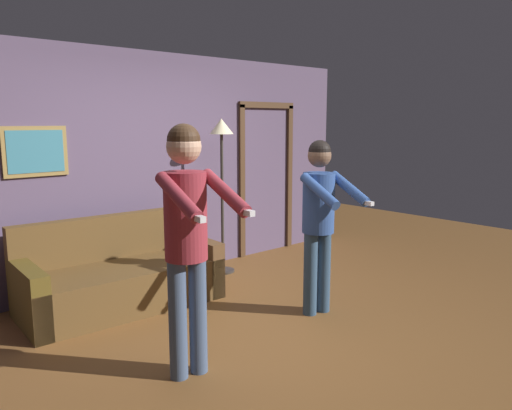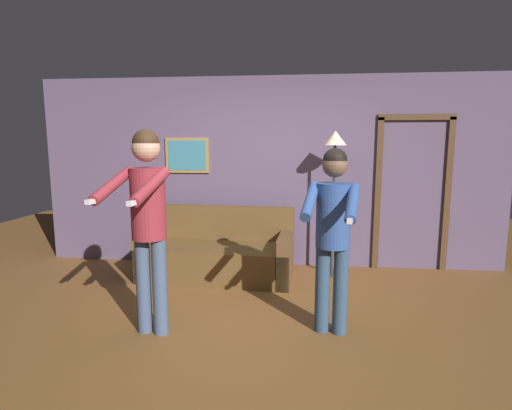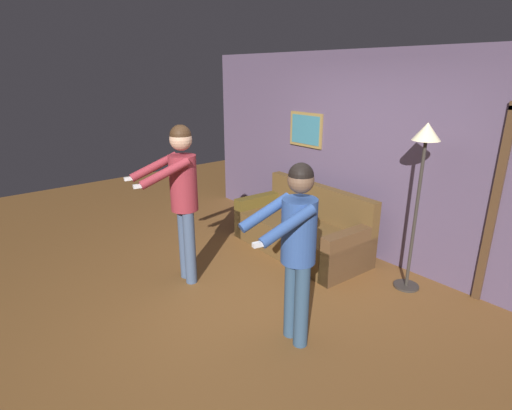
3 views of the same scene
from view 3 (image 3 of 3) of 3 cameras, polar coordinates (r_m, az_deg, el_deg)
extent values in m
plane|color=brown|center=(4.38, -0.66, -13.77)|extent=(12.00, 12.00, 0.00)
cube|color=#594862|center=(5.28, 16.35, 6.47)|extent=(6.40, 0.06, 2.60)
cube|color=olive|center=(5.90, 7.15, 10.63)|extent=(0.61, 0.02, 0.49)
cube|color=teal|center=(5.89, 7.06, 10.62)|extent=(0.53, 0.01, 0.41)
cube|color=#4C331E|center=(4.66, 30.79, -0.59)|extent=(0.08, 0.04, 2.04)
cube|color=brown|center=(5.46, 6.18, -4.48)|extent=(1.94, 0.95, 0.42)
cube|color=brown|center=(5.54, 9.04, 0.55)|extent=(1.90, 0.24, 0.45)
cube|color=brown|center=(6.05, 0.64, -1.20)|extent=(0.21, 0.86, 0.58)
cube|color=brown|center=(4.89, 13.15, -6.76)|extent=(0.21, 0.86, 0.58)
cylinder|color=#332D28|center=(4.96, 20.64, -10.73)|extent=(0.28, 0.28, 0.02)
cylinder|color=#332D28|center=(4.63, 21.81, -1.61)|extent=(0.04, 0.04, 1.65)
cone|color=#F9EAB7|center=(4.41, 23.25, 9.63)|extent=(0.28, 0.28, 0.18)
cylinder|color=#40526F|center=(4.76, -10.18, -5.35)|extent=(0.13, 0.13, 0.87)
cylinder|color=#40526F|center=(4.62, -9.43, -6.05)|extent=(0.13, 0.13, 0.87)
cylinder|color=maroon|center=(4.44, -10.33, 3.09)|extent=(0.30, 0.30, 0.62)
sphere|color=tan|center=(4.33, -10.70, 9.19)|extent=(0.24, 0.24, 0.24)
sphere|color=#382314|center=(4.33, -10.74, 9.74)|extent=(0.23, 0.23, 0.23)
cylinder|color=maroon|center=(4.47, -14.33, 5.34)|extent=(0.16, 0.55, 0.28)
cube|color=white|center=(4.42, -17.37, 3.66)|extent=(0.06, 0.15, 0.04)
cylinder|color=maroon|center=(4.15, -12.87, 4.47)|extent=(0.16, 0.55, 0.28)
cube|color=white|center=(4.10, -16.12, 2.65)|extent=(0.06, 0.15, 0.04)
cylinder|color=#2F4963|center=(3.73, 5.08, -12.99)|extent=(0.13, 0.13, 0.79)
cylinder|color=#2F4963|center=(3.62, 6.52, -14.13)|extent=(0.13, 0.13, 0.79)
cylinder|color=#2D4C8C|center=(3.36, 6.16, -3.72)|extent=(0.30, 0.30, 0.56)
sphere|color=brown|center=(3.22, 6.43, 3.55)|extent=(0.22, 0.22, 0.22)
sphere|color=black|center=(3.21, 6.45, 4.21)|extent=(0.21, 0.21, 0.21)
cylinder|color=#2D4C8C|center=(3.32, 1.36, -1.07)|extent=(0.18, 0.50, 0.28)
cylinder|color=#2D4C8C|center=(3.05, 4.56, -2.96)|extent=(0.18, 0.50, 0.28)
cube|color=white|center=(2.98, 0.84, -5.53)|extent=(0.07, 0.15, 0.04)
camera|label=1|loc=(5.72, -47.78, 7.44)|focal=35.00mm
camera|label=2|loc=(2.83, -63.17, -5.51)|focal=28.00mm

